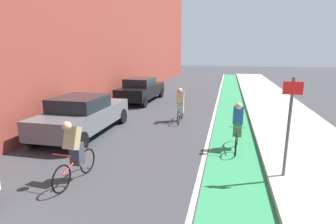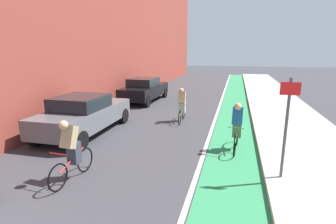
{
  "view_description": "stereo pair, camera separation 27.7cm",
  "coord_description": "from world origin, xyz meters",
  "px_view_note": "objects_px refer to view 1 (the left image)",
  "views": [
    {
      "loc": [
        2.7,
        1.35,
        3.18
      ],
      "look_at": [
        0.6,
        10.42,
        1.0
      ],
      "focal_mm": 27.61,
      "sensor_mm": 36.0,
      "label": 1
    },
    {
      "loc": [
        2.97,
        1.41,
        3.18
      ],
      "look_at": [
        0.6,
        10.42,
        1.0
      ],
      "focal_mm": 27.61,
      "sensor_mm": 36.0,
      "label": 2
    }
  ],
  "objects_px": {
    "parked_sedan_gray": "(83,114)",
    "cyclist_trailing": "(238,125)",
    "cyclist_mid": "(74,151)",
    "cyclist_far": "(180,104)",
    "street_sign_post": "(289,119)",
    "parked_sedan_black": "(141,89)"
  },
  "relations": [
    {
      "from": "cyclist_trailing",
      "to": "cyclist_far",
      "type": "xyz_separation_m",
      "value": [
        -2.46,
        3.05,
        -0.01
      ]
    },
    {
      "from": "parked_sedan_gray",
      "to": "cyclist_far",
      "type": "relative_size",
      "value": 2.74
    },
    {
      "from": "cyclist_mid",
      "to": "cyclist_trailing",
      "type": "bearing_deg",
      "value": 38.5
    },
    {
      "from": "parked_sedan_black",
      "to": "cyclist_trailing",
      "type": "distance_m",
      "value": 9.42
    },
    {
      "from": "parked_sedan_black",
      "to": "cyclist_far",
      "type": "xyz_separation_m",
      "value": [
        3.38,
        -4.34,
        0.06
      ]
    },
    {
      "from": "parked_sedan_gray",
      "to": "cyclist_trailing",
      "type": "xyz_separation_m",
      "value": [
        5.84,
        -0.37,
        0.06
      ]
    },
    {
      "from": "parked_sedan_black",
      "to": "cyclist_mid",
      "type": "xyz_separation_m",
      "value": [
        1.88,
        -10.55,
        0.02
      ]
    },
    {
      "from": "cyclist_trailing",
      "to": "cyclist_mid",
      "type": "bearing_deg",
      "value": -141.5
    },
    {
      "from": "street_sign_post",
      "to": "cyclist_mid",
      "type": "bearing_deg",
      "value": -166.47
    },
    {
      "from": "parked_sedan_gray",
      "to": "parked_sedan_black",
      "type": "distance_m",
      "value": 7.02
    },
    {
      "from": "parked_sedan_gray",
      "to": "parked_sedan_black",
      "type": "relative_size",
      "value": 0.98
    },
    {
      "from": "cyclist_far",
      "to": "street_sign_post",
      "type": "relative_size",
      "value": 0.68
    },
    {
      "from": "parked_sedan_gray",
      "to": "cyclist_trailing",
      "type": "distance_m",
      "value": 5.85
    },
    {
      "from": "cyclist_mid",
      "to": "cyclist_far",
      "type": "relative_size",
      "value": 1.02
    },
    {
      "from": "parked_sedan_gray",
      "to": "cyclist_trailing",
      "type": "height_order",
      "value": "cyclist_trailing"
    },
    {
      "from": "parked_sedan_black",
      "to": "street_sign_post",
      "type": "bearing_deg",
      "value": -53.36
    },
    {
      "from": "parked_sedan_gray",
      "to": "street_sign_post",
      "type": "height_order",
      "value": "street_sign_post"
    },
    {
      "from": "parked_sedan_gray",
      "to": "cyclist_mid",
      "type": "height_order",
      "value": "cyclist_mid"
    },
    {
      "from": "cyclist_far",
      "to": "street_sign_post",
      "type": "bearing_deg",
      "value": -54.51
    },
    {
      "from": "cyclist_trailing",
      "to": "street_sign_post",
      "type": "height_order",
      "value": "street_sign_post"
    },
    {
      "from": "cyclist_trailing",
      "to": "parked_sedan_black",
      "type": "bearing_deg",
      "value": 128.32
    },
    {
      "from": "cyclist_far",
      "to": "parked_sedan_gray",
      "type": "bearing_deg",
      "value": -141.59
    }
  ]
}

